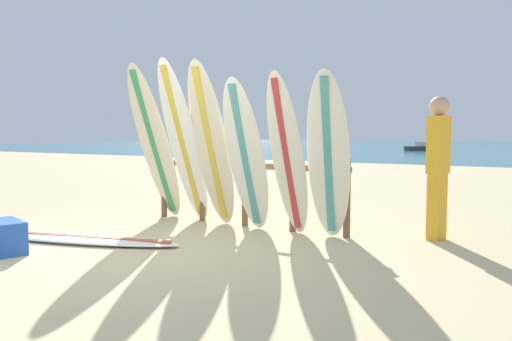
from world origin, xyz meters
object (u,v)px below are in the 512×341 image
(surfboard_lying_on_sand, at_px, (78,239))
(surfboard_leaning_center_left, at_px, (211,146))
(surfboard_leaning_left, at_px, (184,144))
(surfboard_leaning_right, at_px, (328,156))
(surfboard_leaning_center_right, at_px, (288,156))
(surfboard_leaning_far_left, at_px, (155,144))
(beachgoer_standing, at_px, (438,161))
(surfboard_leaning_center, at_px, (246,156))
(surfboard_rack, at_px, (245,182))
(small_boat_offshore, at_px, (423,147))
(cooler_box, at_px, (1,237))

(surfboard_lying_on_sand, bearing_deg, surfboard_leaning_center_left, 61.75)
(surfboard_leaning_left, relative_size, surfboard_leaning_right, 1.13)
(surfboard_leaning_center_left, distance_m, surfboard_leaning_center_right, 1.21)
(surfboard_leaning_far_left, relative_size, beachgoer_standing, 1.31)
(surfboard_leaning_center, bearing_deg, surfboard_rack, 124.94)
(surfboard_leaning_left, distance_m, beachgoer_standing, 3.44)
(surfboard_rack, distance_m, small_boat_offshore, 35.42)
(small_boat_offshore, bearing_deg, surfboard_leaning_left, -82.02)
(beachgoer_standing, bearing_deg, surfboard_leaning_far_left, -167.84)
(surfboard_leaning_center, xyz_separation_m, cooler_box, (-1.66, -2.40, -0.84))
(surfboard_leaning_center_left, distance_m, surfboard_leaning_right, 1.73)
(surfboard_lying_on_sand, height_order, small_boat_offshore, small_boat_offshore)
(surfboard_leaning_center_left, bearing_deg, beachgoer_standing, 16.26)
(small_boat_offshore, bearing_deg, beachgoer_standing, -76.49)
(surfboard_leaning_right, height_order, cooler_box, surfboard_leaning_right)
(surfboard_leaning_far_left, relative_size, surfboard_leaning_center_left, 1.01)
(surfboard_rack, height_order, surfboard_leaning_center_left, surfboard_leaning_center_left)
(surfboard_rack, xyz_separation_m, surfboard_leaning_left, (-0.80, -0.38, 0.55))
(surfboard_leaning_center_left, height_order, cooler_box, surfboard_leaning_center_left)
(surfboard_leaning_far_left, bearing_deg, surfboard_leaning_left, -1.55)
(surfboard_leaning_center_left, distance_m, surfboard_lying_on_sand, 2.12)
(small_boat_offshore, bearing_deg, surfboard_leaning_right, -78.52)
(surfboard_lying_on_sand, bearing_deg, small_boat_offshore, 97.07)
(surfboard_leaning_center_left, relative_size, cooler_box, 3.85)
(small_boat_offshore, bearing_deg, surfboard_rack, -80.65)
(surfboard_rack, height_order, surfboard_leaning_left, surfboard_leaning_left)
(surfboard_lying_on_sand, bearing_deg, surfboard_leaning_center_right, 37.38)
(surfboard_leaning_center, bearing_deg, surfboard_lying_on_sand, -132.80)
(surfboard_leaning_far_left, height_order, small_boat_offshore, surfboard_leaning_far_left)
(surfboard_rack, xyz_separation_m, surfboard_leaning_center, (0.27, -0.39, 0.40))
(surfboard_leaning_right, distance_m, beachgoer_standing, 1.36)
(surfboard_rack, relative_size, surfboard_leaning_right, 1.52)
(surfboard_leaning_left, bearing_deg, small_boat_offshore, 97.98)
(surfboard_rack, xyz_separation_m, surfboard_leaning_center_left, (-0.32, -0.36, 0.53))
(surfboard_rack, bearing_deg, beachgoer_standing, 10.59)
(surfboard_rack, bearing_deg, surfboard_leaning_center_left, -131.84)
(surfboard_leaning_center_right, bearing_deg, surfboard_leaning_far_left, 179.86)
(surfboard_leaning_left, distance_m, small_boat_offshore, 35.69)
(surfboard_leaning_center_right, bearing_deg, surfboard_lying_on_sand, -142.62)
(surfboard_leaning_center_right, relative_size, small_boat_offshore, 0.79)
(surfboard_lying_on_sand, xyz_separation_m, cooler_box, (-0.21, -0.84, 0.14))
(surfboard_leaning_center_left, height_order, surfboard_lying_on_sand, surfboard_leaning_center_left)
(surfboard_leaning_far_left, height_order, surfboard_leaning_center_right, surfboard_leaning_far_left)
(surfboard_rack, relative_size, surfboard_lying_on_sand, 1.16)
(surfboard_rack, relative_size, surfboard_leaning_center_right, 1.53)
(surfboard_rack, bearing_deg, cooler_box, -116.44)
(surfboard_leaning_center, relative_size, surfboard_leaning_right, 0.98)
(surfboard_leaning_center, height_order, small_boat_offshore, surfboard_leaning_center)
(surfboard_leaning_center_left, bearing_deg, surfboard_leaning_right, 2.67)
(surfboard_leaning_center_left, height_order, beachgoer_standing, surfboard_leaning_center_left)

